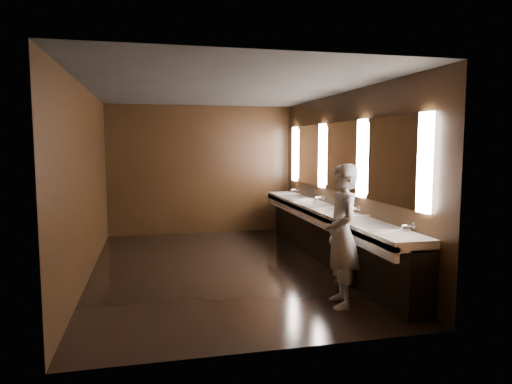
{
  "coord_description": "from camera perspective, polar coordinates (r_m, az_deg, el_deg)",
  "views": [
    {
      "loc": [
        -1.08,
        -7.03,
        1.96
      ],
      "look_at": [
        0.55,
        0.0,
        1.2
      ],
      "focal_mm": 32.0,
      "sensor_mm": 36.0,
      "label": 1
    }
  ],
  "objects": [
    {
      "name": "floor",
      "position": [
        7.38,
        -4.2,
        -9.44
      ],
      "size": [
        6.0,
        6.0,
        0.0
      ],
      "primitive_type": "plane",
      "color": "black",
      "rests_on": "ground"
    },
    {
      "name": "ceiling",
      "position": [
        7.16,
        -4.38,
        12.71
      ],
      "size": [
        4.0,
        6.0,
        0.02
      ],
      "primitive_type": "cube",
      "color": "#2D2D2B",
      "rests_on": "wall_back"
    },
    {
      "name": "wall_back",
      "position": [
        10.1,
        -6.89,
        2.77
      ],
      "size": [
        4.0,
        0.02,
        2.8
      ],
      "primitive_type": "cube",
      "color": "black",
      "rests_on": "floor"
    },
    {
      "name": "wall_front",
      "position": [
        4.21,
        1.97,
        -1.67
      ],
      "size": [
        4.0,
        0.02,
        2.8
      ],
      "primitive_type": "cube",
      "color": "black",
      "rests_on": "floor"
    },
    {
      "name": "wall_left",
      "position": [
        7.11,
        -20.43,
        1.1
      ],
      "size": [
        0.02,
        6.0,
        2.8
      ],
      "primitive_type": "cube",
      "color": "black",
      "rests_on": "floor"
    },
    {
      "name": "wall_right",
      "position": [
        7.69,
        10.61,
        1.72
      ],
      "size": [
        0.02,
        6.0,
        2.8
      ],
      "primitive_type": "cube",
      "color": "black",
      "rests_on": "floor"
    },
    {
      "name": "sink_counter",
      "position": [
        7.73,
        9.07,
        -5.0
      ],
      "size": [
        0.55,
        5.4,
        1.01
      ],
      "color": "black",
      "rests_on": "floor"
    },
    {
      "name": "mirror_band",
      "position": [
        7.67,
        10.52,
        4.32
      ],
      "size": [
        0.06,
        5.03,
        1.15
      ],
      "color": "white",
      "rests_on": "wall_right"
    },
    {
      "name": "person",
      "position": [
        5.61,
        10.69,
        -5.37
      ],
      "size": [
        0.5,
        0.69,
        1.73
      ],
      "primitive_type": "imported",
      "rotation": [
        0.0,
        0.0,
        -1.72
      ],
      "color": "#90B0D7",
      "rests_on": "floor"
    },
    {
      "name": "trash_bin",
      "position": [
        6.62,
        11.26,
        -9.03
      ],
      "size": [
        0.41,
        0.41,
        0.52
      ],
      "primitive_type": "cylinder",
      "rotation": [
        0.0,
        0.0,
        -0.27
      ],
      "color": "black",
      "rests_on": "floor"
    }
  ]
}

